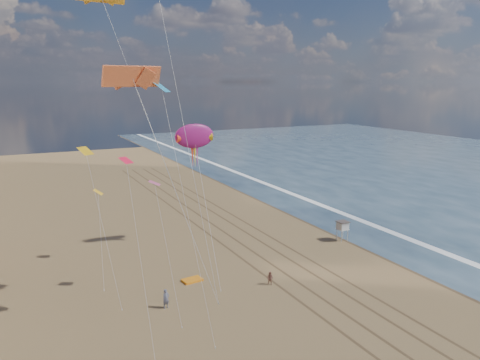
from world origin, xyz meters
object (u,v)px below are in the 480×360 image
Objects in this scene: grounded_kite at (192,280)px; show_kite at (194,136)px; lifeguard_stand at (343,226)px; kite_flyer_a at (166,299)px; kite_flyer_b at (270,278)px.

show_kite is (4.95, 11.40, 14.55)m from grounded_kite.
lifeguard_stand is 1.42× the size of kite_flyer_a.
kite_flyer_a reaches higher than kite_flyer_b.
lifeguard_stand is 18.22m from kite_flyer_b.
show_kite reaches higher than kite_flyer_b.
show_kite is 21.42m from kite_flyer_b.
show_kite reaches higher than grounded_kite.
kite_flyer_a is at bearing -139.96° from grounded_kite.
kite_flyer_a is at bearing -128.34° from kite_flyer_b.
kite_flyer_a is at bearing -163.61° from lifeguard_stand.
kite_flyer_a is at bearing -120.25° from show_kite.
grounded_kite is at bearing -171.72° from lifeguard_stand.
show_kite is 13.77× the size of kite_flyer_b.
kite_flyer_b is at bearing -17.06° from kite_flyer_a.
kite_flyer_a is (-28.01, -8.24, -1.16)m from lifeguard_stand.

